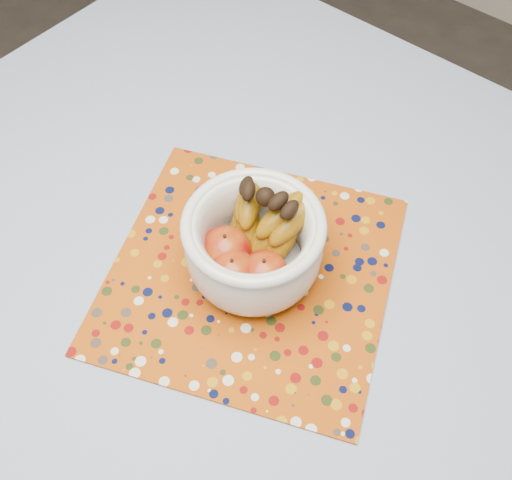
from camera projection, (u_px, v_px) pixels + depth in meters
table at (218, 312)px, 0.94m from camera, size 1.20×1.20×0.75m
tablecloth at (216, 286)px, 0.88m from camera, size 1.32×1.32×0.01m
placemat at (251, 272)px, 0.88m from camera, size 0.52×0.52×0.00m
fruit_bowl at (254, 237)px, 0.83m from camera, size 0.20×0.20×0.15m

